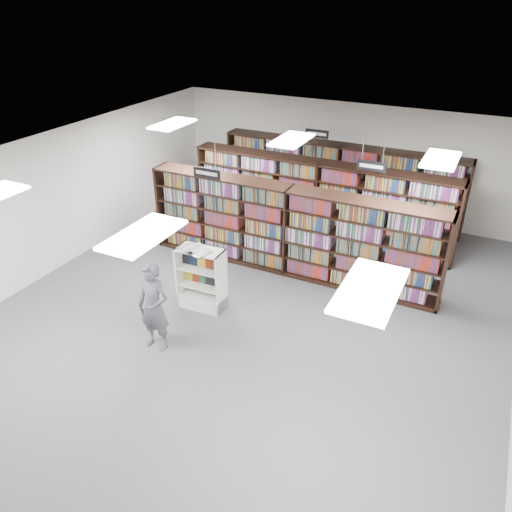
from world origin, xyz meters
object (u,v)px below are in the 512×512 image
at_px(open_book, 194,249).
at_px(endcap_display, 203,286).
at_px(shopper, 154,307).
at_px(bookshelf_row_near, 289,231).

bearing_deg(open_book, endcap_display, 71.88).
bearing_deg(shopper, open_book, 89.85).
bearing_deg(endcap_display, bookshelf_row_near, 61.93).
bearing_deg(endcap_display, shopper, -95.15).
xyz_separation_m(endcap_display, open_book, (-0.08, -0.11, 0.93)).
xyz_separation_m(open_book, shopper, (0.02, -1.43, -0.51)).
height_order(endcap_display, open_book, open_book).
xyz_separation_m(bookshelf_row_near, endcap_display, (-1.01, -2.15, -0.58)).
xyz_separation_m(bookshelf_row_near, open_book, (-1.09, -2.26, 0.35)).
xyz_separation_m(endcap_display, shopper, (-0.06, -1.55, 0.42)).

